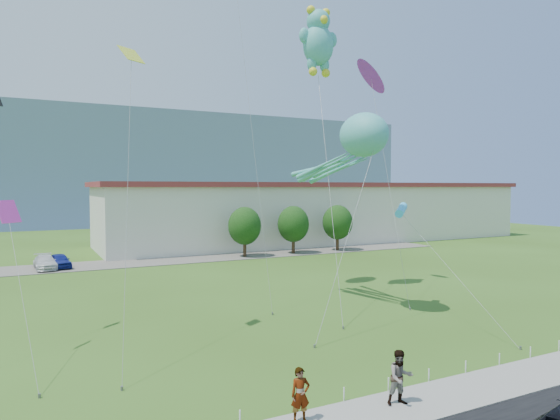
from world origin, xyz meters
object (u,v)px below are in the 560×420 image
(parked_car_blue, at_px, (60,261))
(pedestrian_right, at_px, (400,377))
(pedestrian_left, at_px, (300,395))
(parked_car_white, at_px, (45,262))
(teddy_bear_kite, at_px, (318,40))
(warehouse, at_px, (322,212))
(octopus_kite, at_px, (352,148))

(parked_car_blue, bearing_deg, pedestrian_right, -85.48)
(pedestrian_left, bearing_deg, parked_car_blue, 107.85)
(pedestrian_left, height_order, parked_car_white, pedestrian_left)
(parked_car_white, height_order, teddy_bear_kite, teddy_bear_kite)
(pedestrian_right, height_order, parked_car_blue, pedestrian_right)
(pedestrian_left, xyz_separation_m, parked_car_blue, (-5.15, 36.96, -0.26))
(teddy_bear_kite, bearing_deg, parked_car_white, 131.92)
(warehouse, relative_size, parked_car_white, 13.82)
(warehouse, distance_m, pedestrian_right, 53.23)
(warehouse, bearing_deg, parked_car_white, -165.17)
(pedestrian_left, relative_size, teddy_bear_kite, 0.09)
(octopus_kite, xyz_separation_m, teddy_bear_kite, (1.06, 5.77, 8.12))
(warehouse, height_order, teddy_bear_kite, teddy_bear_kite)
(pedestrian_left, distance_m, pedestrian_right, 3.73)
(parked_car_blue, distance_m, octopus_kite, 31.06)
(parked_car_blue, xyz_separation_m, teddy_bear_kite, (16.21, -19.72, 17.38))
(pedestrian_left, relative_size, octopus_kite, 0.15)
(parked_car_white, height_order, parked_car_blue, parked_car_blue)
(parked_car_white, bearing_deg, pedestrian_right, -78.62)
(octopus_kite, bearing_deg, parked_car_blue, 120.73)
(parked_car_blue, bearing_deg, teddy_bear_kite, -59.36)
(pedestrian_left, bearing_deg, parked_car_white, 109.81)
(parked_car_blue, xyz_separation_m, octopus_kite, (15.15, -25.48, 9.26))
(pedestrian_left, bearing_deg, teddy_bear_kite, 67.24)
(parked_car_white, xyz_separation_m, parked_car_blue, (1.25, 0.27, 0.02))
(warehouse, distance_m, teddy_bear_kite, 36.88)
(octopus_kite, relative_size, teddy_bear_kite, 0.59)
(parked_car_white, xyz_separation_m, octopus_kite, (16.39, -25.21, 9.27))
(parked_car_blue, bearing_deg, parked_car_white, -176.44)
(warehouse, height_order, pedestrian_left, warehouse)
(pedestrian_left, xyz_separation_m, teddy_bear_kite, (11.06, 17.24, 17.12))
(pedestrian_right, xyz_separation_m, parked_car_white, (-10.10, 37.16, -0.35))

